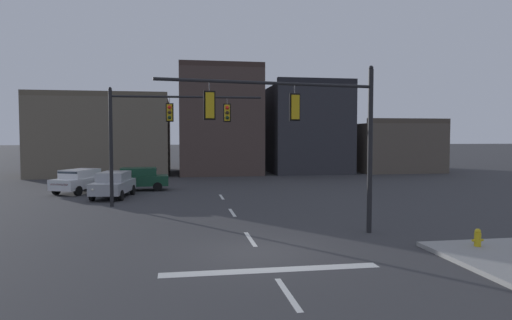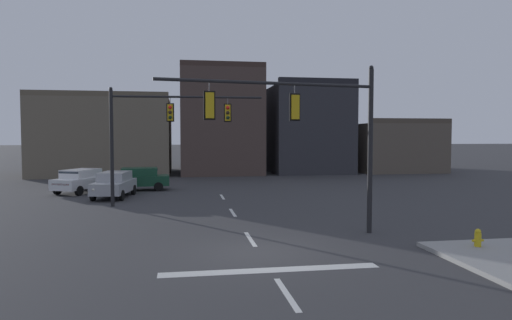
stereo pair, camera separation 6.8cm
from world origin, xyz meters
TOP-DOWN VIEW (x-y plane):
  - ground_plane at (0.00, 0.00)m, footprint 400.00×400.00m
  - stop_bar_paint at (0.00, -2.00)m, footprint 6.40×0.50m
  - lane_centreline at (0.00, 2.00)m, footprint 0.16×26.40m
  - signal_mast_near_side at (2.35, 2.03)m, footprint 8.42×1.32m
  - signal_mast_far_side at (-3.79, 10.95)m, footprint 8.33×0.62m
  - car_lot_nearside at (-6.73, 14.88)m, footprint 2.39×4.62m
  - car_lot_middle at (-5.61, 18.50)m, footprint 4.53×2.11m
  - car_lot_farside at (-9.26, 17.75)m, footprint 3.56×4.74m
  - fire_hydrant at (7.28, -0.95)m, footprint 0.40×0.30m
  - building_row at (3.45, 33.84)m, footprint 41.56×13.64m

SIDE VIEW (x-z plane):
  - ground_plane at x=0.00m, z-range 0.00..0.00m
  - lane_centreline at x=0.00m, z-range 0.00..0.01m
  - stop_bar_paint at x=0.00m, z-range 0.00..0.01m
  - fire_hydrant at x=7.28m, z-range -0.05..0.70m
  - car_lot_nearside at x=-6.73m, z-range 0.05..1.66m
  - car_lot_middle at x=-5.61m, z-range 0.05..1.66m
  - car_lot_farside at x=-9.26m, z-range 0.05..1.66m
  - building_row at x=3.45m, z-range -1.41..9.54m
  - signal_mast_near_side at x=2.35m, z-range 1.07..7.69m
  - signal_mast_far_side at x=-3.79m, z-range 1.23..7.75m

